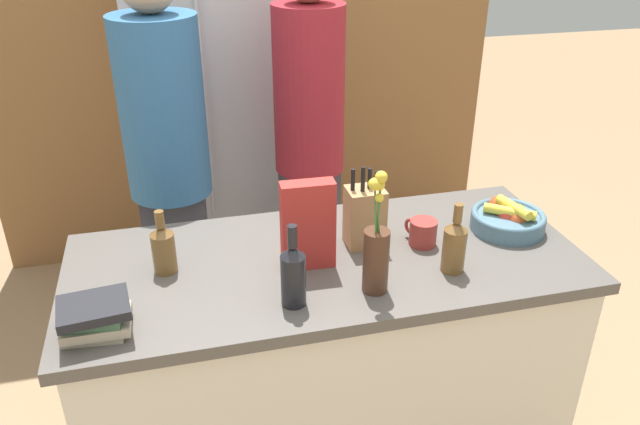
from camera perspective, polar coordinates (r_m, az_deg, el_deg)
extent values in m
cube|color=silver|center=(2.32, 0.56, -14.20)|extent=(1.60, 0.69, 0.87)
cube|color=#56514C|center=(2.04, 0.62, -4.62)|extent=(1.67, 0.72, 0.04)
cube|color=olive|center=(3.58, -7.02, 16.40)|extent=(2.87, 0.12, 2.60)
cube|color=#B7B7BC|center=(3.30, -9.74, 9.20)|extent=(0.76, 0.60, 1.93)
cylinder|color=#B7B7BC|center=(2.96, -10.41, 9.04)|extent=(0.02, 0.02, 1.06)
cylinder|color=slate|center=(2.28, 16.77, -0.85)|extent=(0.26, 0.26, 0.06)
torus|color=slate|center=(2.27, 16.86, -0.23)|extent=(0.26, 0.26, 0.02)
sphere|color=#C64C23|center=(2.33, 15.98, 0.66)|extent=(0.07, 0.07, 0.07)
sphere|color=red|center=(2.27, 16.75, -0.25)|extent=(0.07, 0.07, 0.07)
sphere|color=#C64C23|center=(2.25, 17.66, -0.63)|extent=(0.06, 0.06, 0.06)
sphere|color=#99B233|center=(2.28, 17.53, -0.08)|extent=(0.07, 0.07, 0.07)
cylinder|color=yellow|center=(2.25, 16.96, 0.07)|extent=(0.16, 0.13, 0.03)
cylinder|color=yellow|center=(2.25, 17.31, 0.45)|extent=(0.06, 0.16, 0.03)
cube|color=#A87A4C|center=(2.07, 4.11, -0.40)|extent=(0.12, 0.10, 0.20)
cylinder|color=black|center=(2.00, 3.02, 2.89)|extent=(0.01, 0.01, 0.08)
cylinder|color=black|center=(1.99, 3.94, 2.94)|extent=(0.01, 0.01, 0.09)
cylinder|color=black|center=(2.02, 4.56, 3.02)|extent=(0.01, 0.01, 0.08)
cylinder|color=black|center=(2.04, 5.22, 2.99)|extent=(0.01, 0.01, 0.06)
cylinder|color=#4C2D1E|center=(1.83, 5.12, -4.45)|extent=(0.08, 0.08, 0.20)
cylinder|color=#477538|center=(1.74, 5.45, 0.72)|extent=(0.01, 0.01, 0.17)
sphere|color=gold|center=(1.71, 5.62, 3.25)|extent=(0.03, 0.03, 0.03)
cylinder|color=#477538|center=(1.75, 5.34, 0.39)|extent=(0.01, 0.01, 0.14)
sphere|color=gold|center=(1.72, 5.43, 2.56)|extent=(0.03, 0.03, 0.03)
cylinder|color=#477538|center=(1.74, 5.08, 0.39)|extent=(0.01, 0.03, 0.15)
sphere|color=gold|center=(1.71, 5.01, 2.60)|extent=(0.04, 0.04, 0.04)
cylinder|color=#477538|center=(1.75, 5.36, -0.22)|extent=(0.01, 0.01, 0.11)
sphere|color=gold|center=(1.72, 5.45, 1.35)|extent=(0.03, 0.03, 0.03)
cube|color=red|center=(1.92, -1.11, -1.17)|extent=(0.17, 0.07, 0.29)
cylinder|color=#99332D|center=(2.11, 9.40, -1.82)|extent=(0.09, 0.09, 0.09)
torus|color=#99332D|center=(2.14, 8.38, -1.29)|extent=(0.04, 0.06, 0.06)
cube|color=#B7A88E|center=(1.81, -19.83, -10.07)|extent=(0.17, 0.13, 0.02)
cube|color=#B7A88E|center=(1.80, -19.71, -9.46)|extent=(0.18, 0.14, 0.03)
cube|color=#3D6047|center=(1.79, -19.97, -8.72)|extent=(0.17, 0.15, 0.02)
cube|color=#232328|center=(1.77, -20.01, -8.18)|extent=(0.20, 0.17, 0.03)
cylinder|color=brown|center=(1.99, -14.06, -3.60)|extent=(0.07, 0.07, 0.13)
cone|color=brown|center=(1.95, -14.32, -1.64)|extent=(0.07, 0.07, 0.03)
cylinder|color=brown|center=(1.93, -14.45, -0.61)|extent=(0.03, 0.03, 0.05)
cylinder|color=black|center=(1.78, -2.45, -6.20)|extent=(0.07, 0.07, 0.16)
cone|color=black|center=(1.73, -2.52, -3.59)|extent=(0.07, 0.07, 0.03)
cylinder|color=black|center=(1.70, -2.55, -2.19)|extent=(0.03, 0.03, 0.07)
cylinder|color=brown|center=(1.98, 12.14, -3.40)|extent=(0.07, 0.07, 0.14)
cone|color=brown|center=(1.93, 12.38, -1.22)|extent=(0.07, 0.07, 0.03)
cylinder|color=brown|center=(1.91, 12.51, -0.07)|extent=(0.03, 0.03, 0.06)
cube|color=#383842|center=(2.88, -12.46, -5.79)|extent=(0.28, 0.20, 0.86)
cylinder|color=#2D6093|center=(2.54, -14.24, 9.21)|extent=(0.33, 0.33, 0.71)
cube|color=#383842|center=(3.02, -0.89, -3.36)|extent=(0.28, 0.24, 0.86)
cylinder|color=maroon|center=(2.70, -1.01, 11.10)|extent=(0.31, 0.31, 0.71)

